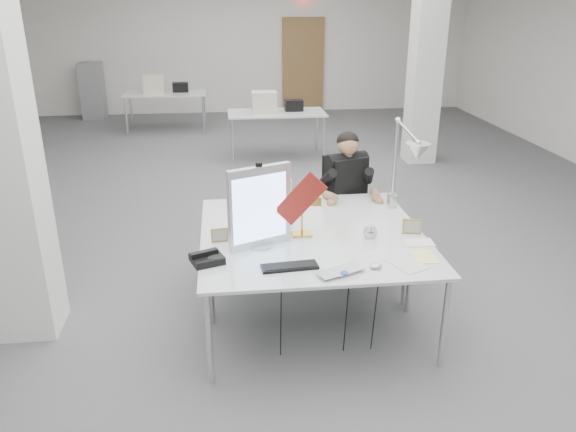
# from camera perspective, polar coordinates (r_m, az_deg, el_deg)

# --- Properties ---
(room_shell) EXTENTS (10.04, 14.04, 3.24)m
(room_shell) POSITION_cam_1_polar(r_m,az_deg,el_deg) (6.44, -0.20, 13.80)
(room_shell) COLOR #515153
(room_shell) RESTS_ON ground
(desk_main) EXTENTS (1.80, 0.90, 0.02)m
(desk_main) POSITION_cam_1_polar(r_m,az_deg,el_deg) (4.18, 3.39, -4.32)
(desk_main) COLOR silver
(desk_main) RESTS_ON room_shell
(desk_second) EXTENTS (1.80, 0.90, 0.02)m
(desk_second) POSITION_cam_1_polar(r_m,az_deg,el_deg) (5.00, 1.64, 0.16)
(desk_second) COLOR silver
(desk_second) RESTS_ON room_shell
(bg_desk_a) EXTENTS (1.60, 0.80, 0.02)m
(bg_desk_a) POSITION_cam_1_polar(r_m,az_deg,el_deg) (9.42, -1.18, 10.42)
(bg_desk_a) COLOR silver
(bg_desk_a) RESTS_ON room_shell
(bg_desk_b) EXTENTS (1.60, 0.80, 0.02)m
(bg_desk_b) POSITION_cam_1_polar(r_m,az_deg,el_deg) (11.60, -12.37, 12.06)
(bg_desk_b) COLOR silver
(bg_desk_b) RESTS_ON room_shell
(filing_cabinet) EXTENTS (0.45, 0.55, 1.20)m
(filing_cabinet) POSITION_cam_1_polar(r_m,az_deg,el_deg) (13.30, -19.23, 11.92)
(filing_cabinet) COLOR gray
(filing_cabinet) RESTS_ON room_shell
(office_chair) EXTENTS (0.59, 0.59, 0.94)m
(office_chair) POSITION_cam_1_polar(r_m,az_deg,el_deg) (5.76, 5.71, 0.14)
(office_chair) COLOR black
(office_chair) RESTS_ON room_shell
(seated_person) EXTENTS (0.68, 0.75, 0.93)m
(seated_person) POSITION_cam_1_polar(r_m,az_deg,el_deg) (5.57, 5.98, 4.05)
(seated_person) COLOR black
(seated_person) RESTS_ON office_chair
(monitor) EXTENTS (0.49, 0.25, 0.64)m
(monitor) POSITION_cam_1_polar(r_m,az_deg,el_deg) (4.24, -2.90, 0.92)
(monitor) COLOR silver
(monitor) RESTS_ON desk_main
(pennant) EXTENTS (0.39, 0.16, 0.44)m
(pennant) POSITION_cam_1_polar(r_m,az_deg,el_deg) (4.21, 1.29, 1.73)
(pennant) COLOR maroon
(pennant) RESTS_ON monitor
(keyboard) EXTENTS (0.41, 0.17, 0.02)m
(keyboard) POSITION_cam_1_polar(r_m,az_deg,el_deg) (4.00, 0.16, -5.17)
(keyboard) COLOR black
(keyboard) RESTS_ON desk_main
(laptop) EXTENTS (0.40, 0.34, 0.03)m
(laptop) POSITION_cam_1_polar(r_m,az_deg,el_deg) (3.91, 5.74, -5.94)
(laptop) COLOR #BBBBC0
(laptop) RESTS_ON desk_main
(mouse) EXTENTS (0.11, 0.08, 0.04)m
(mouse) POSITION_cam_1_polar(r_m,az_deg,el_deg) (4.04, 8.90, -5.05)
(mouse) COLOR silver
(mouse) RESTS_ON desk_main
(bankers_lamp) EXTENTS (0.34, 0.18, 0.36)m
(bankers_lamp) POSITION_cam_1_polar(r_m,az_deg,el_deg) (4.47, 1.43, 0.19)
(bankers_lamp) COLOR gold
(bankers_lamp) RESTS_ON desk_main
(desk_phone) EXTENTS (0.27, 0.26, 0.06)m
(desk_phone) POSITION_cam_1_polar(r_m,az_deg,el_deg) (4.12, -8.23, -4.34)
(desk_phone) COLOR black
(desk_phone) RESTS_ON desk_main
(picture_frame_left) EXTENTS (0.14, 0.05, 0.11)m
(picture_frame_left) POSITION_cam_1_polar(r_m,az_deg,el_deg) (4.44, -6.95, -1.93)
(picture_frame_left) COLOR #B1824C
(picture_frame_left) RESTS_ON desk_main
(picture_frame_right) EXTENTS (0.16, 0.07, 0.12)m
(picture_frame_right) POSITION_cam_1_polar(r_m,az_deg,el_deg) (4.66, 12.47, -1.04)
(picture_frame_right) COLOR #AD904A
(picture_frame_right) RESTS_ON desk_main
(desk_clock) EXTENTS (0.11, 0.05, 0.11)m
(desk_clock) POSITION_cam_1_polar(r_m,az_deg,el_deg) (4.51, 8.36, -1.66)
(desk_clock) COLOR #B3B4B8
(desk_clock) RESTS_ON desk_main
(paper_stack_a) EXTENTS (0.29, 0.33, 0.01)m
(paper_stack_a) POSITION_cam_1_polar(r_m,az_deg,el_deg) (4.15, 11.95, -4.80)
(paper_stack_a) COLOR silver
(paper_stack_a) RESTS_ON desk_main
(paper_stack_b) EXTENTS (0.17, 0.24, 0.01)m
(paper_stack_b) POSITION_cam_1_polar(r_m,az_deg,el_deg) (4.28, 13.66, -4.05)
(paper_stack_b) COLOR #FFFA98
(paper_stack_b) RESTS_ON desk_main
(paper_stack_c) EXTENTS (0.23, 0.16, 0.01)m
(paper_stack_c) POSITION_cam_1_polar(r_m,az_deg,el_deg) (4.51, 13.18, -2.64)
(paper_stack_c) COLOR white
(paper_stack_c) RESTS_ON desk_main
(beige_monitor) EXTENTS (0.35, 0.33, 0.32)m
(beige_monitor) POSITION_cam_1_polar(r_m,az_deg,el_deg) (5.00, -1.68, 2.28)
(beige_monitor) COLOR beige
(beige_monitor) RESTS_ON desk_second
(architect_lamp) EXTENTS (0.37, 0.77, 0.95)m
(architect_lamp) POSITION_cam_1_polar(r_m,az_deg,el_deg) (4.85, 11.71, 5.16)
(architect_lamp) COLOR #B6B6BA
(architect_lamp) RESTS_ON desk_second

